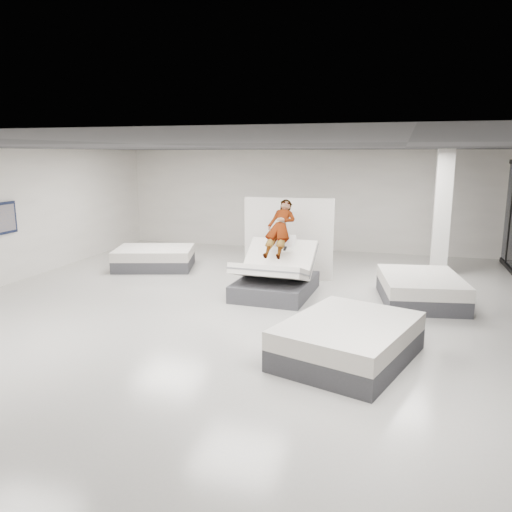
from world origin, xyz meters
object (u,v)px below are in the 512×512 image
object	(u,v)px
flat_bed_right_far	(421,289)
flat_bed_left_far	(154,258)
flat_bed_right_near	(348,341)
column	(442,213)
person	(280,237)
hero_bed	(276,277)
wall_poster	(1,219)
divider_panel	(288,239)
remote	(285,249)

from	to	relation	value
flat_bed_right_far	flat_bed_left_far	size ratio (longest dim) A/B	0.98
flat_bed_right_near	column	distance (m)	6.52
person	column	xyz separation A→B (m)	(3.58, 2.68, 0.36)
person	flat_bed_right_far	distance (m)	3.21
person	column	distance (m)	4.49
hero_bed	flat_bed_right_near	xyz separation A→B (m)	(1.92, -3.17, -0.10)
wall_poster	hero_bed	bearing A→B (deg)	9.02
flat_bed_right_far	person	bearing A→B (deg)	179.43
flat_bed_right_near	hero_bed	bearing A→B (deg)	121.19
person	flat_bed_right_near	bearing A→B (deg)	-58.51
flat_bed_right_near	wall_poster	distance (m)	8.63
person	flat_bed_left_far	distance (m)	4.17
wall_poster	divider_panel	bearing A→B (deg)	22.01
person	flat_bed_right_near	size ratio (longest dim) A/B	0.60
hero_bed	flat_bed_right_far	xyz separation A→B (m)	(3.08, 0.28, -0.11)
flat_bed_right_near	flat_bed_left_far	bearing A→B (deg)	140.07
wall_poster	remote	bearing A→B (deg)	8.32
remote	divider_panel	distance (m)	1.60
remote	wall_poster	bearing A→B (deg)	-168.84
hero_bed	flat_bed_right_far	size ratio (longest dim) A/B	0.92
flat_bed_left_far	wall_poster	world-z (taller)	wall_poster
column	flat_bed_right_far	bearing A→B (deg)	-100.87
remote	flat_bed_right_near	distance (m)	3.63
column	hero_bed	bearing A→B (deg)	-140.24
divider_panel	wall_poster	distance (m)	6.80
divider_panel	flat_bed_right_far	bearing A→B (deg)	-23.38
remote	divider_panel	world-z (taller)	divider_panel
flat_bed_left_far	column	world-z (taller)	column
divider_panel	flat_bed_right_near	xyz separation A→B (m)	(1.98, -4.70, -0.70)
flat_bed_right_far	column	distance (m)	3.06
divider_panel	flat_bed_right_far	distance (m)	3.45
flat_bed_left_far	hero_bed	bearing A→B (deg)	-23.15
flat_bed_right_far	wall_poster	xyz separation A→B (m)	(-9.41, -1.29, 1.31)
flat_bed_right_far	remote	bearing A→B (deg)	-173.42
person	flat_bed_left_far	bearing A→B (deg)	163.84
person	column	world-z (taller)	column
hero_bed	divider_panel	bearing A→B (deg)	92.20
person	flat_bed_left_far	size ratio (longest dim) A/B	0.67
remote	flat_bed_left_far	bearing A→B (deg)	160.24
hero_bed	flat_bed_right_far	distance (m)	3.09
divider_panel	remote	bearing A→B (deg)	-81.73
hero_bed	divider_panel	xyz separation A→B (m)	(-0.06, 1.53, 0.61)
divider_panel	flat_bed_right_near	world-z (taller)	divider_panel
flat_bed_right_far	wall_poster	world-z (taller)	wall_poster
person	remote	size ratio (longest dim) A/B	11.32
flat_bed_left_far	flat_bed_right_far	bearing A→B (deg)	-11.08
remote	flat_bed_left_far	world-z (taller)	remote
hero_bed	flat_bed_right_near	world-z (taller)	hero_bed
remote	flat_bed_left_far	distance (m)	4.44
flat_bed_right_near	flat_bed_left_far	world-z (taller)	flat_bed_right_near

